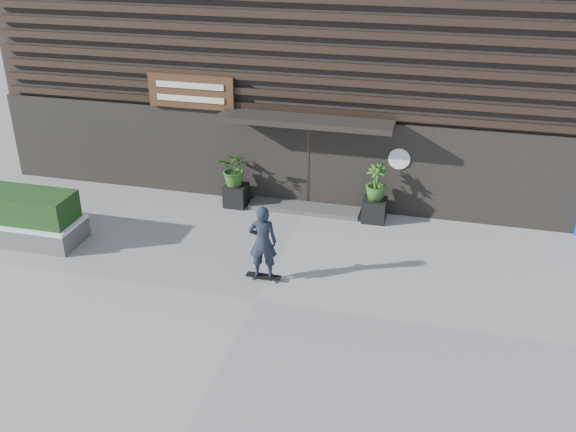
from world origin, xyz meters
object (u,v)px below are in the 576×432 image
(planter_pot_right, at_px, (374,210))
(skateboarder, at_px, (263,242))
(planter_pot_left, at_px, (236,195))
(raised_bed, at_px, (14,229))

(planter_pot_right, xyz_separation_m, skateboarder, (-1.99, -3.55, 0.63))
(planter_pot_left, relative_size, raised_bed, 0.17)
(planter_pot_right, distance_m, skateboarder, 4.12)
(planter_pot_right, bearing_deg, raised_bed, -159.55)
(planter_pot_right, xyz_separation_m, raised_bed, (-8.54, -3.18, -0.05))
(raised_bed, bearing_deg, skateboarder, -3.20)
(planter_pot_left, xyz_separation_m, skateboarder, (1.81, -3.55, 0.63))
(skateboarder, bearing_deg, raised_bed, 176.80)
(raised_bed, bearing_deg, planter_pot_right, 20.45)
(raised_bed, distance_m, skateboarder, 6.59)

